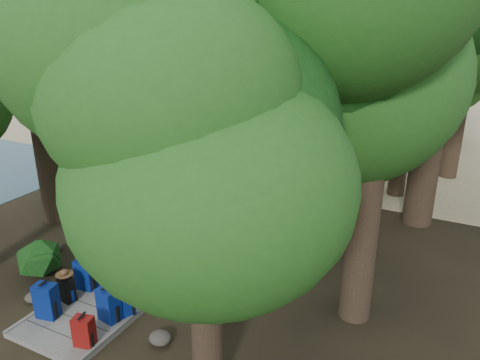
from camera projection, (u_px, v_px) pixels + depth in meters
The scene contains 51 objects.
ground at pixel (184, 243), 13.16m from camera, with size 120.00×120.00×0.00m, color #2D2416.
sand_beach at pixel (341, 124), 26.49m from camera, with size 40.00×22.00×0.02m, color tan.
water_bay at pixel (58, 72), 47.69m from camera, with size 50.00×60.00×0.02m, color #2A4956.
distant_hill at pixel (139, 51), 70.30m from camera, with size 32.00×16.00×12.00m, color black.
boardwalk at pixel (202, 227), 13.97m from camera, with size 2.00×12.00×0.12m, color slate.
backpack_left_a at pixel (46, 299), 9.74m from camera, with size 0.45×0.31×0.84m, color navy, non-canonical shape.
backpack_left_b at pixel (66, 288), 10.31m from camera, with size 0.35×0.25×0.64m, color black, non-canonical shape.
backpack_left_c at pixel (85, 273), 10.74m from camera, with size 0.43×0.31×0.80m, color navy, non-canonical shape.
backpack_left_d at pixel (110, 257), 11.62m from camera, with size 0.39×0.28×0.59m, color navy, non-canonical shape.
backpack_right_a at pixel (84, 330), 8.94m from camera, with size 0.38×0.27×0.68m, color maroon, non-canonical shape.
backpack_right_b at pixel (108, 303), 9.65m from camera, with size 0.44×0.31×0.79m, color navy, non-canonical shape.
backpack_right_c at pixel (126, 300), 9.88m from camera, with size 0.38×0.27×0.65m, color navy, non-canonical shape.
backpack_right_d at pixel (147, 280), 10.67m from camera, with size 0.37×0.27×0.57m, color #333E1D, non-canonical shape.
duffel_right_khaki at pixel (161, 277), 10.91m from camera, with size 0.42×0.63×0.42m, color olive, non-canonical shape.
duffel_right_black at pixel (174, 263), 11.50m from camera, with size 0.42×0.67×0.42m, color black, non-canonical shape.
suitcase_on_boardwalk at pixel (103, 268), 11.04m from camera, with size 0.43×0.24×0.67m, color black, non-canonical shape.
lone_suitcase_on_sand at pixel (294, 159), 19.36m from camera, with size 0.41×0.23×0.65m, color black, non-canonical shape.
hat_brown at pixel (64, 272), 10.20m from camera, with size 0.38×0.38×0.12m, color #51351E, non-canonical shape.
hat_white at pixel (83, 254), 10.63m from camera, with size 0.33×0.33×0.11m, color silver, non-canonical shape.
kayak at pixel (245, 143), 22.08m from camera, with size 0.75×3.43×0.34m, color #B93D0F.
sun_lounger at pixel (369, 155), 20.02m from camera, with size 0.57×1.77×0.57m, color silver, non-canonical shape.
tree_right_a at pixel (203, 178), 6.98m from camera, with size 4.63×4.63×7.71m, color #12330E, non-canonical shape.
tree_right_b at pixel (376, 98), 8.48m from camera, with size 5.28×5.28×9.42m, color #12330E, non-canonical shape.
tree_right_c at pixel (362, 98), 12.04m from camera, with size 4.67×4.67×8.08m, color #12330E, non-canonical shape.
tree_right_d at pixel (447, 10), 12.32m from camera, with size 6.73×6.73×12.33m, color #12330E, non-canonical shape.
tree_right_e at pixel (410, 75), 15.13m from camera, with size 4.64×4.64×8.34m, color #12330E, non-canonical shape.
tree_right_f at pixel (467, 55), 16.70m from camera, with size 5.20×5.20×9.28m, color #12330E, non-canonical shape.
tree_left_b at pixel (32, 53), 12.90m from camera, with size 5.60×5.60×10.09m, color #12330E, non-canonical shape.
tree_left_c at pixel (124, 94), 15.68m from camera, with size 4.02×4.02×6.99m, color #12330E, non-canonical shape.
tree_back_a at pixel (309, 43), 25.10m from camera, with size 5.08×5.08×8.79m, color #12330E, non-canonical shape.
tree_back_b at pixel (372, 33), 24.12m from camera, with size 5.55×5.55×9.90m, color #12330E, non-canonical shape.
tree_back_c at pixel (451, 46), 22.04m from camera, with size 5.00×5.00×8.99m, color #12330E, non-canonical shape.
tree_back_d at pixel (249, 43), 26.22m from camera, with size 5.19×5.19×8.65m, color #12330E, non-canonical shape.
palm_right_a at pixel (347, 81), 15.09m from camera, with size 4.68×4.68×7.98m, color #1A4413, non-canonical shape.
palm_right_b at pixel (427, 50), 18.34m from camera, with size 4.83×4.83×9.32m, color #1A4413, non-canonical shape.
palm_right_c at pixel (371, 79), 21.66m from camera, with size 3.88×3.88×6.17m, color #1A4413, non-canonical shape.
palm_left_a at pixel (169, 72), 19.09m from camera, with size 4.72×4.72×7.52m, color #1A4413, non-canonical shape.
rock_left_a at pixel (33, 298), 10.53m from camera, with size 0.38×0.34×0.21m, color #4C473F, non-canonical shape.
rock_left_b at pixel (57, 248), 12.75m from camera, with size 0.31×0.28×0.17m, color #4C473F, non-canonical shape.
rock_left_c at pixel (160, 223), 14.10m from camera, with size 0.46×0.41×0.25m, color #4C473F, non-canonical shape.
rock_left_d at pixel (184, 192), 16.57m from camera, with size 0.27×0.24×0.15m, color #4C473F, non-canonical shape.
rock_right_a at pixel (160, 338), 9.22m from camera, with size 0.46×0.41×0.25m, color #4C473F, non-canonical shape.
rock_right_b at pixel (224, 287), 10.86m from camera, with size 0.54×0.49×0.30m, color #4C473F, non-canonical shape.
rock_right_c at pixel (267, 232), 13.62m from camera, with size 0.29×0.26×0.16m, color #4C473F, non-canonical shape.
rock_right_d at pixel (319, 206), 15.22m from camera, with size 0.57×0.52×0.31m, color #4C473F, non-canonical shape.
shrub_left_a at pixel (41, 256), 11.42m from camera, with size 1.20×1.20×1.08m, color #205319, non-canonical shape.
shrub_left_b at pixel (150, 201), 14.87m from camera, with size 0.99×0.99×0.89m, color #205319, non-canonical shape.
shrub_left_c at pixel (192, 162), 18.14m from camera, with size 1.29×1.29×1.16m, color #205319, non-canonical shape.
shrub_right_a at pixel (214, 283), 10.35m from camera, with size 1.13×1.13×1.02m, color #205319, non-canonical shape.
shrub_right_b at pixel (294, 221), 13.17m from camera, with size 1.32×1.32×1.19m, color #205319, non-canonical shape.
shrub_right_c at pixel (316, 180), 17.07m from camera, with size 0.73×0.73×0.65m, color #205319, non-canonical shape.
Camera 1 is at (6.76, -9.69, 6.27)m, focal length 35.00 mm.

